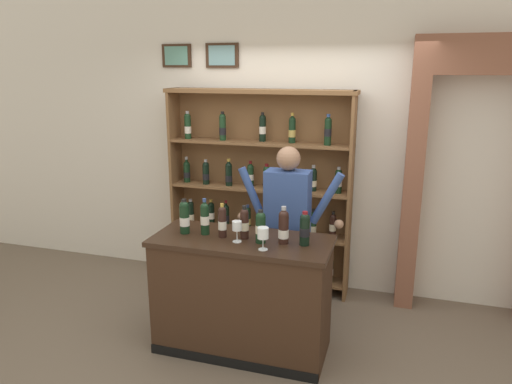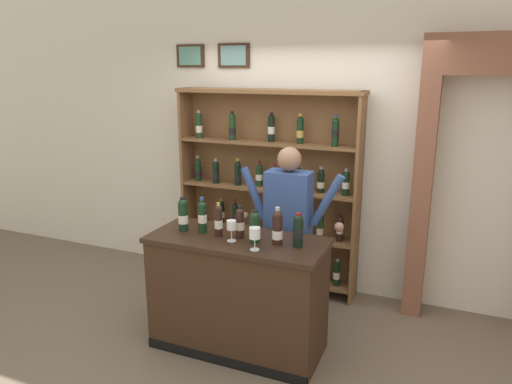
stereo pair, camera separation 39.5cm
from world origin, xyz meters
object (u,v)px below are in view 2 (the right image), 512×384
(shopkeeper, at_px, (288,219))
(wine_glass_right, at_px, (231,226))
(wine_shelf, at_px, (268,187))
(tasting_bottle_chianti, at_px, (240,222))
(wine_glass_spare, at_px, (255,234))
(tasting_bottle_riserva, at_px, (202,216))
(tasting_bottle_prosecco, at_px, (298,230))
(tasting_bottle_grappa, at_px, (219,220))
(tasting_bottle_vin_santo, at_px, (183,214))
(tasting_bottle_brunello, at_px, (255,226))
(tasting_bottle_rosso, at_px, (277,228))
(tasting_counter, at_px, (238,294))

(shopkeeper, bearing_deg, wine_glass_right, -113.03)
(wine_shelf, distance_m, tasting_bottle_chianti, 1.24)
(wine_glass_spare, bearing_deg, tasting_bottle_chianti, 137.06)
(tasting_bottle_chianti, height_order, wine_glass_right, tasting_bottle_chianti)
(tasting_bottle_riserva, xyz_separation_m, tasting_bottle_prosecco, (0.82, -0.00, -0.01))
(wine_shelf, bearing_deg, tasting_bottle_chianti, -79.03)
(tasting_bottle_grappa, distance_m, tasting_bottle_prosecco, 0.66)
(tasting_bottle_riserva, height_order, wine_glass_spare, tasting_bottle_riserva)
(tasting_bottle_vin_santo, relative_size, tasting_bottle_prosecco, 1.08)
(tasting_bottle_grappa, height_order, tasting_bottle_brunello, tasting_bottle_grappa)
(tasting_bottle_rosso, bearing_deg, tasting_bottle_grappa, -179.24)
(tasting_counter, bearing_deg, tasting_bottle_grappa, -177.17)
(tasting_bottle_vin_santo, distance_m, tasting_bottle_rosso, 0.83)
(wine_shelf, bearing_deg, tasting_counter, -80.02)
(tasting_bottle_grappa, bearing_deg, tasting_counter, 2.83)
(tasting_bottle_grappa, xyz_separation_m, wine_glass_right, (0.15, -0.07, -0.01))
(tasting_bottle_grappa, bearing_deg, tasting_bottle_brunello, -5.42)
(tasting_bottle_prosecco, distance_m, wine_glass_right, 0.52)
(tasting_bottle_riserva, xyz_separation_m, tasting_bottle_rosso, (0.66, -0.01, -0.01))
(tasting_bottle_prosecco, xyz_separation_m, wine_glass_spare, (-0.27, -0.19, -0.01))
(tasting_counter, height_order, tasting_bottle_vin_santo, tasting_bottle_vin_santo)
(tasting_bottle_rosso, bearing_deg, tasting_bottle_prosecco, 4.44)
(tasting_bottle_riserva, height_order, tasting_bottle_brunello, tasting_bottle_riserva)
(tasting_counter, height_order, tasting_bottle_riserva, tasting_bottle_riserva)
(tasting_bottle_brunello, bearing_deg, tasting_bottle_chianti, 159.95)
(tasting_bottle_riserva, relative_size, tasting_bottle_rosso, 1.02)
(shopkeeper, height_order, wine_glass_spare, shopkeeper)
(wine_shelf, height_order, tasting_bottle_grappa, wine_shelf)
(tasting_counter, distance_m, tasting_bottle_brunello, 0.64)
(wine_glass_right, bearing_deg, wine_shelf, 98.92)
(tasting_bottle_rosso, distance_m, wine_glass_right, 0.36)
(wine_glass_spare, bearing_deg, wine_glass_right, 157.01)
(tasting_bottle_vin_santo, height_order, tasting_bottle_prosecco, tasting_bottle_vin_santo)
(tasting_bottle_grappa, distance_m, tasting_bottle_rosso, 0.50)
(shopkeeper, bearing_deg, tasting_bottle_brunello, -97.87)
(tasting_bottle_brunello, xyz_separation_m, tasting_bottle_prosecco, (0.33, 0.05, 0.00))
(wine_shelf, relative_size, tasting_bottle_vin_santo, 7.22)
(tasting_bottle_prosecco, relative_size, wine_glass_right, 1.58)
(wine_shelf, height_order, tasting_bottle_brunello, wine_shelf)
(tasting_bottle_vin_santo, height_order, wine_glass_spare, tasting_bottle_vin_santo)
(tasting_counter, xyz_separation_m, tasting_bottle_riserva, (-0.32, 0.01, 0.63))
(shopkeeper, xyz_separation_m, wine_glass_right, (-0.26, -0.61, 0.09))
(tasting_bottle_vin_santo, relative_size, tasting_bottle_rosso, 0.98)
(shopkeeper, bearing_deg, tasting_bottle_prosecco, -63.80)
(tasting_bottle_chianti, bearing_deg, wine_glass_right, -108.18)
(wine_shelf, distance_m, tasting_bottle_grappa, 1.24)
(tasting_bottle_prosecco, bearing_deg, tasting_bottle_rosso, -175.56)
(shopkeeper, xyz_separation_m, tasting_bottle_grappa, (-0.41, -0.54, 0.10))
(tasting_bottle_vin_santo, bearing_deg, tasting_bottle_prosecco, 1.14)
(tasting_bottle_brunello, height_order, wine_glass_right, tasting_bottle_brunello)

